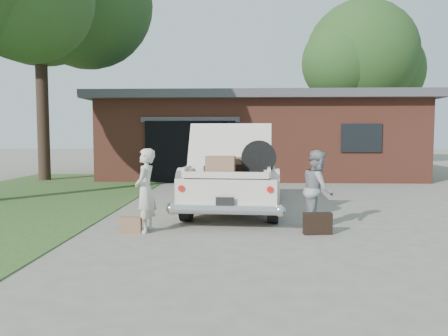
{
  "coord_description": "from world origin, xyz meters",
  "views": [
    {
      "loc": [
        0.33,
        -7.45,
        1.72
      ],
      "look_at": [
        0.0,
        0.6,
        1.1
      ],
      "focal_mm": 35.0,
      "sensor_mm": 36.0,
      "label": 1
    }
  ],
  "objects": [
    {
      "name": "ground",
      "position": [
        0.0,
        0.0,
        0.0
      ],
      "size": [
        90.0,
        90.0,
        0.0
      ],
      "primitive_type": "plane",
      "color": "gray",
      "rests_on": "ground"
    },
    {
      "name": "grass_strip",
      "position": [
        -5.5,
        3.0,
        0.01
      ],
      "size": [
        6.0,
        16.0,
        0.02
      ],
      "primitive_type": "cube",
      "color": "#2D4C1E",
      "rests_on": "ground"
    },
    {
      "name": "house",
      "position": [
        0.98,
        11.47,
        1.67
      ],
      "size": [
        12.8,
        7.8,
        3.3
      ],
      "color": "brown",
      "rests_on": "ground"
    },
    {
      "name": "tree_right",
      "position": [
        7.17,
        17.88,
        5.84
      ],
      "size": [
        7.23,
        6.29,
        9.25
      ],
      "color": "#38281E",
      "rests_on": "ground"
    },
    {
      "name": "sedan",
      "position": [
        0.19,
        2.62,
        0.73
      ],
      "size": [
        2.23,
        5.08,
        1.94
      ],
      "rotation": [
        0.0,
        0.0,
        -0.06
      ],
      "color": "beige",
      "rests_on": "ground"
    },
    {
      "name": "woman_left",
      "position": [
        -1.36,
        0.07,
        0.74
      ],
      "size": [
        0.39,
        0.56,
        1.48
      ],
      "primitive_type": "imported",
      "rotation": [
        0.0,
        0.0,
        -1.65
      ],
      "color": "beige",
      "rests_on": "ground"
    },
    {
      "name": "woman_right",
      "position": [
        1.72,
        0.53,
        0.72
      ],
      "size": [
        0.61,
        0.75,
        1.44
      ],
      "primitive_type": "imported",
      "rotation": [
        0.0,
        0.0,
        1.47
      ],
      "color": "gray",
      "rests_on": "ground"
    },
    {
      "name": "suitcase_left",
      "position": [
        -1.6,
        -0.03,
        0.15
      ],
      "size": [
        0.38,
        0.15,
        0.29
      ],
      "primitive_type": "cube",
      "rotation": [
        0.0,
        0.0,
        -0.07
      ],
      "color": "#876044",
      "rests_on": "ground"
    },
    {
      "name": "suitcase_right",
      "position": [
        1.64,
        0.03,
        0.19
      ],
      "size": [
        0.5,
        0.21,
        0.38
      ],
      "primitive_type": "cube",
      "rotation": [
        0.0,
        0.0,
        0.12
      ],
      "color": "black",
      "rests_on": "ground"
    }
  ]
}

